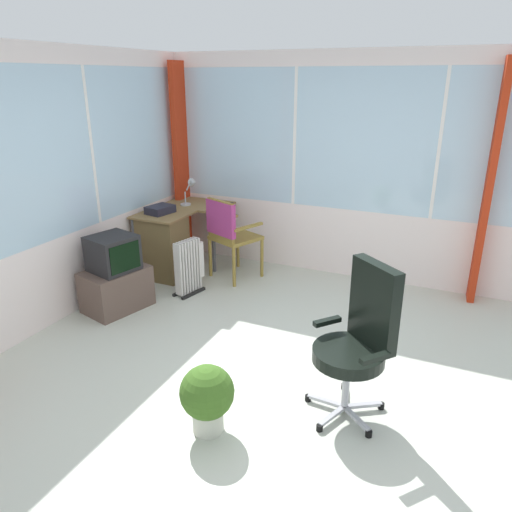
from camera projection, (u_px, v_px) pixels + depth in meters
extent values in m
cube|color=beige|center=(280.00, 386.00, 3.82)|extent=(5.80, 5.79, 0.06)
cube|color=white|center=(45.00, 285.00, 4.60)|extent=(4.80, 0.06, 0.82)
cube|color=silver|center=(24.00, 159.00, 4.19)|extent=(4.70, 0.06, 1.56)
cube|color=white|center=(6.00, 51.00, 3.88)|extent=(4.80, 0.06, 0.18)
cube|color=white|center=(89.00, 148.00, 4.87)|extent=(0.04, 0.07, 1.56)
cube|color=white|center=(356.00, 243.00, 5.75)|extent=(0.06, 4.79, 0.82)
cube|color=silver|center=(363.00, 142.00, 5.33)|extent=(0.06, 4.69, 1.56)
cube|color=white|center=(370.00, 57.00, 5.03)|extent=(0.06, 4.79, 0.18)
cube|color=white|center=(440.00, 146.00, 5.02)|extent=(0.07, 0.04, 1.56)
cube|color=white|center=(296.00, 138.00, 5.64)|extent=(0.07, 0.04, 1.56)
cube|color=#B92E14|center=(182.00, 163.00, 6.23)|extent=(0.34, 0.08, 2.46)
cube|color=#B92E14|center=(488.00, 186.00, 4.88)|extent=(0.34, 0.09, 2.46)
cube|color=olive|center=(177.00, 209.00, 5.88)|extent=(1.17, 0.58, 0.02)
cube|color=olive|center=(217.00, 207.00, 5.98)|extent=(0.58, 0.23, 0.02)
cube|color=brown|center=(162.00, 248.00, 5.72)|extent=(0.40, 0.54, 0.74)
cylinder|color=#4C4C51|center=(214.00, 243.00, 5.88)|extent=(0.04, 0.04, 0.75)
cylinder|color=#4C4C51|center=(135.00, 250.00, 5.65)|extent=(0.04, 0.04, 0.75)
cylinder|color=#B2B7BC|center=(186.00, 204.00, 6.01)|extent=(0.13, 0.13, 0.02)
cylinder|color=#B2B7BC|center=(185.00, 198.00, 5.98)|extent=(0.02, 0.02, 0.15)
cylinder|color=#B2B7BC|center=(189.00, 185.00, 5.96)|extent=(0.02, 0.09, 0.14)
cone|color=#B2B7BC|center=(194.00, 182.00, 5.98)|extent=(0.14, 0.13, 0.12)
cube|color=black|center=(227.00, 204.00, 6.03)|extent=(0.11, 0.15, 0.02)
cube|color=#22212D|center=(160.00, 210.00, 5.64)|extent=(0.34, 0.28, 0.09)
cylinder|color=olive|center=(262.00, 258.00, 5.77)|extent=(0.04, 0.04, 0.47)
cylinder|color=olive|center=(238.00, 249.00, 6.08)|extent=(0.04, 0.04, 0.47)
cylinder|color=olive|center=(234.00, 267.00, 5.49)|extent=(0.04, 0.04, 0.47)
cylinder|color=olive|center=(210.00, 257.00, 5.79)|extent=(0.04, 0.04, 0.47)
cube|color=olive|center=(236.00, 237.00, 5.70)|extent=(0.63, 0.63, 0.04)
cube|color=olive|center=(221.00, 221.00, 5.47)|extent=(0.20, 0.41, 0.47)
cube|color=#A63577|center=(221.00, 219.00, 5.46)|extent=(0.23, 0.44, 0.39)
cube|color=olive|center=(248.00, 227.00, 5.48)|extent=(0.41, 0.20, 0.03)
cube|color=olive|center=(224.00, 219.00, 5.78)|extent=(0.41, 0.20, 0.03)
cube|color=#B7B7BF|center=(356.00, 418.00, 3.35)|extent=(0.21, 0.24, 0.02)
cylinder|color=black|center=(369.00, 434.00, 3.24)|extent=(0.05, 0.05, 0.05)
cube|color=#B7B7BF|center=(363.00, 405.00, 3.48)|extent=(0.18, 0.26, 0.02)
cylinder|color=black|center=(381.00, 406.00, 3.51)|extent=(0.05, 0.05, 0.05)
cube|color=#B7B7BF|center=(344.00, 395.00, 3.60)|extent=(0.28, 0.10, 0.02)
cylinder|color=black|center=(344.00, 386.00, 3.73)|extent=(0.05, 0.05, 0.05)
cube|color=#B7B7BF|center=(326.00, 401.00, 3.53)|extent=(0.05, 0.28, 0.02)
cylinder|color=black|center=(308.00, 398.00, 3.60)|extent=(0.05, 0.05, 0.05)
cube|color=#B7B7BF|center=(332.00, 416.00, 3.37)|extent=(0.27, 0.14, 0.02)
cylinder|color=black|center=(320.00, 428.00, 3.29)|extent=(0.05, 0.05, 0.05)
cylinder|color=#B7B7BF|center=(346.00, 383.00, 3.39)|extent=(0.05, 0.05, 0.38)
cylinder|color=black|center=(348.00, 355.00, 3.32)|extent=(0.50, 0.50, 0.09)
cube|color=black|center=(374.00, 305.00, 3.27)|extent=(0.34, 0.38, 0.60)
cube|color=black|center=(327.00, 321.00, 3.50)|extent=(0.20, 0.18, 0.04)
cube|color=black|center=(375.00, 358.00, 3.04)|extent=(0.20, 0.18, 0.04)
cube|color=brown|center=(117.00, 289.00, 4.98)|extent=(0.73, 0.59, 0.43)
cube|color=black|center=(113.00, 253.00, 4.84)|extent=(0.51, 0.49, 0.36)
cube|color=black|center=(125.00, 258.00, 4.72)|extent=(0.34, 0.09, 0.28)
cube|color=silver|center=(178.00, 270.00, 5.18)|extent=(0.04, 0.10, 0.59)
cube|color=silver|center=(181.00, 269.00, 5.21)|extent=(0.04, 0.10, 0.59)
cube|color=silver|center=(184.00, 268.00, 5.24)|extent=(0.04, 0.10, 0.59)
cube|color=silver|center=(186.00, 267.00, 5.27)|extent=(0.04, 0.10, 0.59)
cube|color=silver|center=(189.00, 266.00, 5.30)|extent=(0.04, 0.10, 0.59)
cube|color=silver|center=(192.00, 264.00, 5.33)|extent=(0.04, 0.10, 0.59)
cube|color=silver|center=(194.00, 263.00, 5.36)|extent=(0.04, 0.10, 0.59)
cube|color=silver|center=(197.00, 262.00, 5.40)|extent=(0.04, 0.10, 0.59)
cube|color=black|center=(194.00, 293.00, 5.35)|extent=(0.35, 0.11, 0.03)
cube|color=black|center=(185.00, 290.00, 5.43)|extent=(0.35, 0.11, 0.03)
cube|color=silver|center=(199.00, 259.00, 5.42)|extent=(0.07, 0.10, 0.41)
cylinder|color=beige|center=(208.00, 419.00, 3.28)|extent=(0.21, 0.21, 0.17)
sphere|color=#3B6320|center=(207.00, 392.00, 3.20)|extent=(0.37, 0.37, 0.37)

